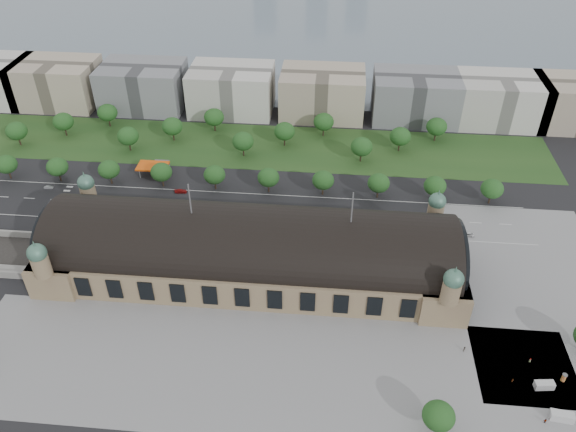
# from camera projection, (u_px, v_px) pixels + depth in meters

# --- Properties ---
(ground) EXTENTS (900.00, 900.00, 0.00)m
(ground) POSITION_uv_depth(u_px,v_px,m) (252.00, 271.00, 207.80)
(ground) COLOR black
(ground) RESTS_ON ground
(station) EXTENTS (150.00, 48.40, 44.30)m
(station) POSITION_uv_depth(u_px,v_px,m) (251.00, 250.00, 201.67)
(station) COLOR #8C7957
(station) RESTS_ON ground
(plaza_south) EXTENTS (190.00, 48.00, 0.12)m
(plaza_south) POSITION_uv_depth(u_px,v_px,m) (263.00, 370.00, 171.89)
(plaza_south) COLOR gray
(plaza_south) RESTS_ON ground
(plaza_east) EXTENTS (56.00, 100.00, 0.12)m
(plaza_east) POSITION_uv_depth(u_px,v_px,m) (537.00, 289.00, 200.16)
(plaza_east) COLOR gray
(plaza_east) RESTS_ON ground
(road_slab) EXTENTS (260.00, 26.00, 0.10)m
(road_slab) POSITION_uv_depth(u_px,v_px,m) (218.00, 209.00, 239.65)
(road_slab) COLOR black
(road_slab) RESTS_ON ground
(grass_belt) EXTENTS (300.00, 45.00, 0.10)m
(grass_belt) POSITION_uv_depth(u_px,v_px,m) (249.00, 146.00, 283.23)
(grass_belt) COLOR #22481C
(grass_belt) RESTS_ON ground
(petrol_station) EXTENTS (14.00, 13.00, 5.05)m
(petrol_station) POSITION_uv_depth(u_px,v_px,m) (157.00, 166.00, 262.21)
(petrol_station) COLOR #EB550D
(petrol_station) RESTS_ON ground
(lake) EXTENTS (700.00, 320.00, 0.08)m
(lake) POSITION_uv_depth(u_px,v_px,m) (306.00, 20.00, 445.95)
(lake) COLOR slate
(lake) RESTS_ON ground
(office_1) EXTENTS (45.00, 32.00, 24.00)m
(office_1) POSITION_uv_depth(u_px,v_px,m) (57.00, 83.00, 316.56)
(office_1) COLOR #B8A991
(office_1) RESTS_ON ground
(office_2) EXTENTS (45.00, 32.00, 24.00)m
(office_2) POSITION_uv_depth(u_px,v_px,m) (143.00, 86.00, 312.86)
(office_2) COLOR gray
(office_2) RESTS_ON ground
(office_3) EXTENTS (45.00, 32.00, 24.00)m
(office_3) POSITION_uv_depth(u_px,v_px,m) (232.00, 90.00, 309.15)
(office_3) COLOR silver
(office_3) RESTS_ON ground
(office_4) EXTENTS (45.00, 32.00, 24.00)m
(office_4) POSITION_uv_depth(u_px,v_px,m) (322.00, 93.00, 305.45)
(office_4) COLOR #B8A991
(office_4) RESTS_ON ground
(office_5) EXTENTS (45.00, 32.00, 24.00)m
(office_5) POSITION_uv_depth(u_px,v_px,m) (415.00, 97.00, 301.74)
(office_5) COLOR gray
(office_5) RESTS_ON ground
(office_6) EXTENTS (45.00, 32.00, 24.00)m
(office_6) POSITION_uv_depth(u_px,v_px,m) (501.00, 100.00, 298.41)
(office_6) COLOR silver
(office_6) RESTS_ON ground
(tree_row_0) EXTENTS (9.60, 9.60, 11.52)m
(tree_row_0) POSITION_uv_depth(u_px,v_px,m) (6.00, 164.00, 254.62)
(tree_row_0) COLOR #2D2116
(tree_row_0) RESTS_ON ground
(tree_row_1) EXTENTS (9.60, 9.60, 11.52)m
(tree_row_1) POSITION_uv_depth(u_px,v_px,m) (57.00, 167.00, 252.84)
(tree_row_1) COLOR #2D2116
(tree_row_1) RESTS_ON ground
(tree_row_2) EXTENTS (9.60, 9.60, 11.52)m
(tree_row_2) POSITION_uv_depth(u_px,v_px,m) (109.00, 169.00, 251.06)
(tree_row_2) COLOR #2D2116
(tree_row_2) RESTS_ON ground
(tree_row_3) EXTENTS (9.60, 9.60, 11.52)m
(tree_row_3) POSITION_uv_depth(u_px,v_px,m) (161.00, 172.00, 249.28)
(tree_row_3) COLOR #2D2116
(tree_row_3) RESTS_ON ground
(tree_row_4) EXTENTS (9.60, 9.60, 11.52)m
(tree_row_4) POSITION_uv_depth(u_px,v_px,m) (214.00, 175.00, 247.50)
(tree_row_4) COLOR #2D2116
(tree_row_4) RESTS_ON ground
(tree_row_5) EXTENTS (9.60, 9.60, 11.52)m
(tree_row_5) POSITION_uv_depth(u_px,v_px,m) (268.00, 178.00, 245.72)
(tree_row_5) COLOR #2D2116
(tree_row_5) RESTS_ON ground
(tree_row_6) EXTENTS (9.60, 9.60, 11.52)m
(tree_row_6) POSITION_uv_depth(u_px,v_px,m) (323.00, 180.00, 243.94)
(tree_row_6) COLOR #2D2116
(tree_row_6) RESTS_ON ground
(tree_row_7) EXTENTS (9.60, 9.60, 11.52)m
(tree_row_7) POSITION_uv_depth(u_px,v_px,m) (379.00, 183.00, 242.17)
(tree_row_7) COLOR #2D2116
(tree_row_7) RESTS_ON ground
(tree_row_8) EXTENTS (9.60, 9.60, 11.52)m
(tree_row_8) POSITION_uv_depth(u_px,v_px,m) (435.00, 186.00, 240.39)
(tree_row_8) COLOR #2D2116
(tree_row_8) RESTS_ON ground
(tree_row_9) EXTENTS (9.60, 9.60, 11.52)m
(tree_row_9) POSITION_uv_depth(u_px,v_px,m) (492.00, 189.00, 238.61)
(tree_row_9) COLOR #2D2116
(tree_row_9) RESTS_ON ground
(tree_belt_0) EXTENTS (10.40, 10.40, 12.48)m
(tree_belt_0) POSITION_uv_depth(u_px,v_px,m) (16.00, 131.00, 278.96)
(tree_belt_0) COLOR #2D2116
(tree_belt_0) RESTS_ON ground
(tree_belt_1) EXTENTS (10.40, 10.40, 12.48)m
(tree_belt_1) POSITION_uv_depth(u_px,v_px,m) (63.00, 122.00, 287.14)
(tree_belt_1) COLOR #2D2116
(tree_belt_1) RESTS_ON ground
(tree_belt_2) EXTENTS (10.40, 10.40, 12.48)m
(tree_belt_2) POSITION_uv_depth(u_px,v_px,m) (107.00, 113.00, 295.33)
(tree_belt_2) COLOR #2D2116
(tree_belt_2) RESTS_ON ground
(tree_belt_3) EXTENTS (10.40, 10.40, 12.48)m
(tree_belt_3) POSITION_uv_depth(u_px,v_px,m) (128.00, 136.00, 274.74)
(tree_belt_3) COLOR #2D2116
(tree_belt_3) RESTS_ON ground
(tree_belt_4) EXTENTS (10.40, 10.40, 12.48)m
(tree_belt_4) POSITION_uv_depth(u_px,v_px,m) (172.00, 126.00, 282.92)
(tree_belt_4) COLOR #2D2116
(tree_belt_4) RESTS_ON ground
(tree_belt_5) EXTENTS (10.40, 10.40, 12.48)m
(tree_belt_5) POSITION_uv_depth(u_px,v_px,m) (214.00, 117.00, 291.10)
(tree_belt_5) COLOR #2D2116
(tree_belt_5) RESTS_ON ground
(tree_belt_6) EXTENTS (10.40, 10.40, 12.48)m
(tree_belt_6) POSITION_uv_depth(u_px,v_px,m) (243.00, 141.00, 270.51)
(tree_belt_6) COLOR #2D2116
(tree_belt_6) RESTS_ON ground
(tree_belt_7) EXTENTS (10.40, 10.40, 12.48)m
(tree_belt_7) POSITION_uv_depth(u_px,v_px,m) (285.00, 131.00, 278.70)
(tree_belt_7) COLOR #2D2116
(tree_belt_7) RESTS_ON ground
(tree_belt_8) EXTENTS (10.40, 10.40, 12.48)m
(tree_belt_8) POSITION_uv_depth(u_px,v_px,m) (324.00, 122.00, 286.88)
(tree_belt_8) COLOR #2D2116
(tree_belt_8) RESTS_ON ground
(tree_belt_9) EXTENTS (10.40, 10.40, 12.48)m
(tree_belt_9) POSITION_uv_depth(u_px,v_px,m) (362.00, 147.00, 266.29)
(tree_belt_9) COLOR #2D2116
(tree_belt_9) RESTS_ON ground
(tree_belt_10) EXTENTS (10.40, 10.40, 12.48)m
(tree_belt_10) POSITION_uv_depth(u_px,v_px,m) (400.00, 136.00, 274.47)
(tree_belt_10) COLOR #2D2116
(tree_belt_10) RESTS_ON ground
(tree_belt_11) EXTENTS (10.40, 10.40, 12.48)m
(tree_belt_11) POSITION_uv_depth(u_px,v_px,m) (437.00, 127.00, 282.65)
(tree_belt_11) COLOR #2D2116
(tree_belt_11) RESTS_ON ground
(tree_plaza_s) EXTENTS (9.00, 9.00, 10.64)m
(tree_plaza_s) POSITION_uv_depth(u_px,v_px,m) (439.00, 416.00, 151.34)
(tree_plaza_s) COLOR #2D2116
(tree_plaza_s) RESTS_ON ground
(traffic_car_1) EXTENTS (4.15, 1.90, 1.32)m
(traffic_car_1) POSITION_uv_depth(u_px,v_px,m) (49.00, 187.00, 251.78)
(traffic_car_1) COLOR gray
(traffic_car_1) RESTS_ON ground
(traffic_car_3) EXTENTS (5.68, 2.88, 1.58)m
(traffic_car_3) POSITION_uv_depth(u_px,v_px,m) (181.00, 191.00, 249.04)
(traffic_car_3) COLOR maroon
(traffic_car_3) RESTS_ON ground
(traffic_car_4) EXTENTS (3.86, 1.73, 1.29)m
(traffic_car_4) POSITION_uv_depth(u_px,v_px,m) (251.00, 216.00, 234.11)
(traffic_car_4) COLOR #172440
(traffic_car_4) RESTS_ON ground
(traffic_car_6) EXTENTS (5.15, 2.66, 1.39)m
(traffic_car_6) POSITION_uv_depth(u_px,v_px,m) (468.00, 234.00, 224.46)
(traffic_car_6) COLOR silver
(traffic_car_6) RESTS_ON ground
(parked_car_0) EXTENTS (4.19, 2.80, 1.31)m
(parked_car_0) POSITION_uv_depth(u_px,v_px,m) (70.00, 218.00, 233.29)
(parked_car_0) COLOR black
(parked_car_0) RESTS_ON ground
(parked_car_1) EXTENTS (6.50, 4.80, 1.64)m
(parked_car_1) POSITION_uv_depth(u_px,v_px,m) (107.00, 226.00, 228.73)
(parked_car_1) COLOR maroon
(parked_car_1) RESTS_ON ground
(parked_car_2) EXTENTS (5.20, 3.94, 1.40)m
(parked_car_2) POSITION_uv_depth(u_px,v_px,m) (95.00, 225.00, 229.19)
(parked_car_2) COLOR #1A2649
(parked_car_2) RESTS_ON ground
(parked_car_3) EXTENTS (4.81, 3.30, 1.52)m
(parked_car_3) POSITION_uv_depth(u_px,v_px,m) (153.00, 222.00, 230.62)
(parked_car_3) COLOR #56575E
(parked_car_3) RESTS_ON ground
(parked_car_4) EXTENTS (4.02, 3.17, 1.28)m
(parked_car_4) POSITION_uv_depth(u_px,v_px,m) (129.00, 221.00, 231.47)
(parked_car_4) COLOR #B9BABB
(parked_car_4) RESTS_ON ground
(parked_car_5) EXTENTS (6.52, 5.31, 1.65)m
(parked_car_5) POSITION_uv_depth(u_px,v_px,m) (136.00, 221.00, 231.11)
(parked_car_5) COLOR gray
(parked_car_5) RESTS_ON ground
(parked_car_6) EXTENTS (5.86, 4.29, 1.58)m
(parked_car_6) POSITION_uv_depth(u_px,v_px,m) (206.00, 232.00, 225.70)
(parked_car_6) COLOR black
(parked_car_6) RESTS_ON ground
(bus_west) EXTENTS (11.71, 2.76, 3.26)m
(bus_west) POSITION_uv_depth(u_px,v_px,m) (228.00, 222.00, 229.40)
(bus_west) COLOR red
(bus_west) RESTS_ON ground
(bus_mid) EXTENTS (12.25, 3.96, 3.35)m
(bus_mid) POSITION_uv_depth(u_px,v_px,m) (242.00, 215.00, 233.00)
(bus_mid) COLOR silver
(bus_mid) RESTS_ON ground
(bus_east) EXTENTS (11.31, 2.72, 3.15)m
(bus_east) POSITION_uv_depth(u_px,v_px,m) (306.00, 221.00, 230.00)
(bus_east) COLOR silver
(bus_east) RESTS_ON ground
(van_east) EXTENTS (5.94, 2.91, 2.48)m
(van_east) POSITION_uv_depth(u_px,v_px,m) (543.00, 385.00, 165.95)
(van_east) COLOR silver
(van_east) RESTS_ON ground
(van_south) EXTENTS (6.64, 3.30, 2.76)m
(van_south) POSITION_uv_depth(u_px,v_px,m) (560.00, 416.00, 157.44)
(van_south) COLOR silver
(van_south) RESTS_ON ground
(advertising_column) EXTENTS (1.52, 1.52, 2.88)m
(advertising_column) POSITION_uv_depth(u_px,v_px,m) (564.00, 378.00, 167.81)
(advertising_column) COLOR red
(advertising_column) RESTS_ON ground
(pedestrian_1) EXTENTS (0.70, 0.72, 1.67)m
(pedestrian_1) POSITION_uv_depth(u_px,v_px,m) (513.00, 381.00, 167.73)
(pedestrian_1) COLOR gray
(pedestrian_1) RESTS_ON ground
(pedestrian_2) EXTENTS (0.57, 0.97, 1.96)m
(pedestrian_2) POSITION_uv_depth(u_px,v_px,m) (465.00, 349.00, 177.18)
(pedestrian_2) COLOR gray
(pedestrian_2) RESTS_ON ground
(pedestrian_3) EXTENTS (1.14, 0.59, 1.91)m
(pedestrian_3) POSITION_uv_depth(u_px,v_px,m) (545.00, 421.00, 156.70)
(pedestrian_3) COLOR gray
(pedestrian_3) RESTS_ON ground
(pedestrian_5) EXTENTS (0.74, 0.88, 1.57)m
(pedestrian_5) POSITION_uv_depth(u_px,v_px,m) (530.00, 360.00, 173.87)
(pedestrian_5) COLOR gray
(pedestrian_5) RESTS_ON ground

